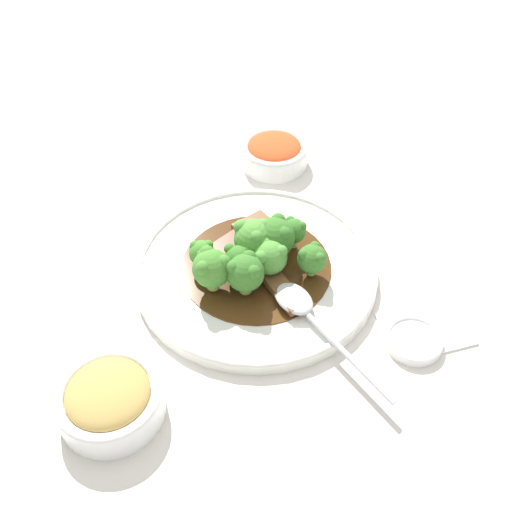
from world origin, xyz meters
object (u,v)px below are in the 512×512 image
at_px(beef_strip_2, 253,226).
at_px(side_bowl_kimchi, 274,152).
at_px(beef_strip_0, 282,290).
at_px(broccoli_floret_7, 294,230).
at_px(broccoli_floret_0, 312,258).
at_px(main_plate, 256,269).
at_px(broccoli_floret_5, 252,238).
at_px(broccoli_floret_8, 238,259).
at_px(broccoli_floret_6, 275,237).
at_px(broccoli_floret_3, 245,272).
at_px(side_bowl_appetizer, 110,399).
at_px(broccoli_floret_1, 212,268).
at_px(serving_spoon, 303,308).
at_px(broccoli_floret_4, 270,257).
at_px(sauce_dish, 414,340).
at_px(beef_strip_1, 228,247).
at_px(broccoli_floret_2, 202,253).

xyz_separation_m(beef_strip_2, side_bowl_kimchi, (-0.07, -0.17, -0.00)).
xyz_separation_m(beef_strip_0, broccoli_floret_7, (-0.03, -0.08, 0.02)).
xyz_separation_m(beef_strip_2, broccoli_floret_0, (-0.06, 0.09, 0.02)).
bearing_deg(main_plate, broccoli_floret_5, -80.81).
xyz_separation_m(broccoli_floret_5, broccoli_floret_7, (-0.06, -0.01, -0.01)).
relative_size(beef_strip_0, side_bowl_kimchi, 0.75).
distance_m(beef_strip_0, broccoli_floret_8, 0.07).
height_order(beef_strip_2, broccoli_floret_6, broccoli_floret_6).
height_order(broccoli_floret_3, side_bowl_appetizer, broccoli_floret_3).
distance_m(broccoli_floret_1, broccoli_floret_6, 0.10).
distance_m(broccoli_floret_5, serving_spoon, 0.11).
relative_size(broccoli_floret_1, broccoli_floret_4, 1.15).
distance_m(main_plate, serving_spoon, 0.10).
bearing_deg(broccoli_floret_4, sauce_dish, 137.61).
relative_size(main_plate, broccoli_floret_0, 7.16).
height_order(broccoli_floret_0, broccoli_floret_8, same).
relative_size(beef_strip_1, serving_spoon, 0.32).
xyz_separation_m(broccoli_floret_3, broccoli_floret_7, (-0.08, -0.07, -0.01)).
xyz_separation_m(broccoli_floret_6, sauce_dish, (-0.13, 0.16, -0.05)).
bearing_deg(broccoli_floret_6, beef_strip_2, -71.83).
height_order(broccoli_floret_2, broccoli_floret_7, broccoli_floret_7).
distance_m(main_plate, beef_strip_0, 0.06).
distance_m(broccoli_floret_5, broccoli_floret_7, 0.06).
bearing_deg(serving_spoon, beef_strip_2, -79.57).
height_order(broccoli_floret_5, broccoli_floret_6, broccoli_floret_5).
xyz_separation_m(broccoli_floret_7, broccoli_floret_8, (0.08, 0.03, -0.00)).
bearing_deg(side_bowl_kimchi, serving_spoon, 82.46).
relative_size(broccoli_floret_3, sauce_dish, 0.82).
relative_size(broccoli_floret_5, broccoli_floret_8, 1.38).
bearing_deg(broccoli_floret_1, beef_strip_2, -127.48).
bearing_deg(side_bowl_kimchi, main_plate, 70.82).
bearing_deg(broccoli_floret_1, sauce_dish, 150.53).
relative_size(beef_strip_1, broccoli_floret_7, 1.43).
height_order(beef_strip_0, serving_spoon, serving_spoon).
height_order(side_bowl_kimchi, side_bowl_appetizer, side_bowl_appetizer).
bearing_deg(main_plate, broccoli_floret_3, 61.77).
distance_m(beef_strip_0, sauce_dish, 0.17).
relative_size(broccoli_floret_1, side_bowl_kimchi, 0.54).
xyz_separation_m(broccoli_floret_6, side_bowl_kimchi, (-0.05, -0.22, -0.03)).
relative_size(beef_strip_0, broccoli_floret_4, 1.59).
height_order(beef_strip_0, broccoli_floret_0, broccoli_floret_0).
relative_size(broccoli_floret_3, broccoli_floret_7, 1.27).
relative_size(beef_strip_2, broccoli_floret_5, 0.98).
bearing_deg(beef_strip_1, serving_spoon, 118.99).
xyz_separation_m(main_plate, broccoli_floret_0, (-0.07, 0.03, 0.04)).
bearing_deg(beef_strip_1, broccoli_floret_6, 159.05).
bearing_deg(side_bowl_appetizer, serving_spoon, -162.02).
relative_size(broccoli_floret_7, sauce_dish, 0.64).
relative_size(broccoli_floret_1, broccoli_floret_2, 1.46).
distance_m(beef_strip_2, broccoli_floret_6, 0.06).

